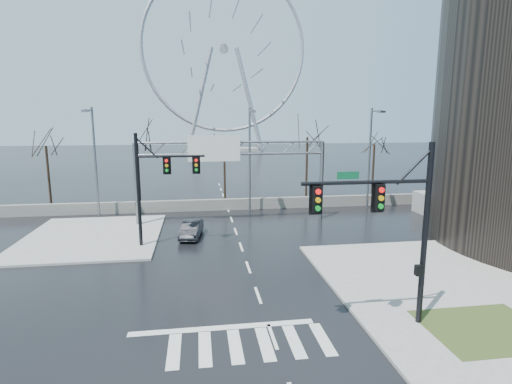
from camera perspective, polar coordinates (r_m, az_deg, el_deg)
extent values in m
plane|color=black|center=(21.16, 0.30, -14.52)|extent=(260.00, 260.00, 0.00)
cube|color=gray|center=(26.16, 22.16, -10.17)|extent=(12.00, 10.00, 0.15)
cube|color=gray|center=(33.21, -22.27, -5.87)|extent=(10.00, 12.00, 0.15)
cube|color=#34401B|center=(20.33, 29.99, -16.58)|extent=(5.00, 4.00, 0.02)
cube|color=slate|center=(39.97, -4.02, -1.77)|extent=(52.00, 0.50, 1.10)
cylinder|color=black|center=(18.35, 22.96, -5.96)|extent=(0.24, 0.24, 8.00)
cylinder|color=black|center=(16.60, 15.55, 1.33)|extent=(5.40, 0.16, 0.16)
cube|color=black|center=(16.77, 17.22, -0.75)|extent=(0.35, 0.28, 1.05)
cube|color=black|center=(15.83, 8.69, -1.03)|extent=(0.35, 0.28, 1.05)
cylinder|color=black|center=(28.70, -16.45, 0.08)|extent=(0.24, 0.24, 8.00)
cylinder|color=black|center=(28.15, -12.04, 5.01)|extent=(4.60, 0.16, 0.16)
cube|color=black|center=(28.08, -12.63, 3.75)|extent=(0.35, 0.28, 1.05)
cube|color=black|center=(28.00, -8.54, 3.86)|extent=(0.35, 0.28, 1.05)
cylinder|color=slate|center=(34.78, -16.69, 0.96)|extent=(0.36, 0.36, 7.00)
cylinder|color=slate|center=(36.09, 9.32, 1.58)|extent=(0.36, 0.36, 7.00)
cylinder|color=slate|center=(34.16, -3.51, 7.12)|extent=(16.00, 0.20, 0.20)
cylinder|color=slate|center=(34.23, -3.49, 5.44)|extent=(16.00, 0.20, 0.20)
cube|color=#0B542E|center=(33.95, -6.01, 6.21)|extent=(4.20, 0.10, 2.00)
cube|color=silver|center=(33.89, -6.01, 6.21)|extent=(4.40, 0.02, 2.20)
cylinder|color=slate|center=(38.77, -21.94, 3.80)|extent=(0.20, 0.20, 10.00)
cylinder|color=slate|center=(37.52, -22.82, 10.75)|extent=(0.12, 2.20, 0.12)
cube|color=slate|center=(36.54, -23.20, 10.60)|extent=(0.50, 0.70, 0.18)
cylinder|color=slate|center=(38.00, -0.91, 4.43)|extent=(0.20, 0.20, 10.00)
cylinder|color=slate|center=(36.72, -0.71, 11.57)|extent=(0.12, 2.20, 0.12)
cube|color=slate|center=(35.73, -0.49, 11.44)|extent=(0.50, 0.70, 0.18)
cylinder|color=slate|center=(41.30, 15.88, 4.51)|extent=(0.20, 0.20, 10.00)
cylinder|color=slate|center=(40.13, 16.87, 11.03)|extent=(0.12, 2.20, 0.12)
cube|color=slate|center=(39.22, 17.49, 10.88)|extent=(0.50, 0.70, 0.18)
cylinder|color=black|center=(45.92, -27.50, 1.95)|extent=(0.24, 0.24, 6.30)
cylinder|color=black|center=(43.27, -16.41, 2.56)|extent=(0.24, 0.24, 6.75)
cylinder|color=black|center=(43.99, -4.51, 2.47)|extent=(0.24, 0.24, 5.85)
cylinder|color=black|center=(44.44, 7.24, 3.26)|extent=(0.24, 0.24, 7.02)
cylinder|color=black|center=(47.72, 16.37, 2.86)|extent=(0.24, 0.24, 6.12)
cube|color=gray|center=(114.56, -4.41, 6.06)|extent=(18.00, 6.00, 1.00)
torus|color=#B2B2B7|center=(115.85, -4.61, 19.75)|extent=(45.00, 1.00, 45.00)
cylinder|color=#B2B2B7|center=(115.85, -4.61, 19.75)|extent=(2.40, 1.50, 2.40)
cylinder|color=#B2B2B7|center=(114.10, -8.10, 12.75)|extent=(8.28, 1.20, 28.82)
cylinder|color=#B2B2B7|center=(115.07, -0.94, 12.83)|extent=(8.28, 1.20, 28.82)
imported|color=black|center=(31.05, -9.22, -5.25)|extent=(1.94, 4.00, 1.26)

